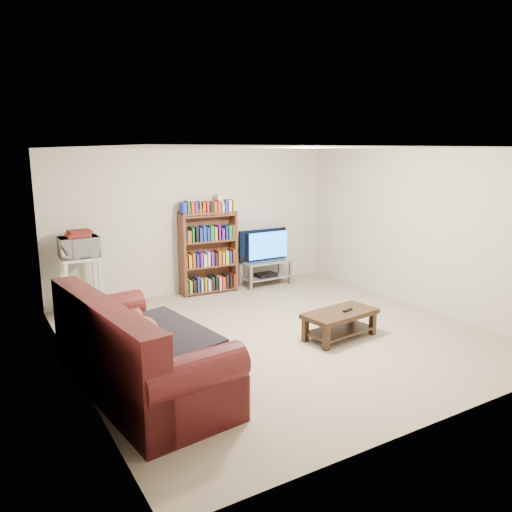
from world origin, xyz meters
TOP-DOWN VIEW (x-y plane):
  - floor at (0.00, 0.00)m, footprint 5.00×5.00m
  - ceiling at (0.00, 0.00)m, footprint 5.00×5.00m
  - wall_back at (0.00, 2.50)m, footprint 5.00×0.00m
  - wall_front at (0.00, -2.50)m, footprint 5.00×0.00m
  - wall_left at (-2.50, 0.00)m, footprint 0.00×5.00m
  - wall_right at (2.50, 0.00)m, footprint 0.00×5.00m
  - sofa at (-2.09, -0.56)m, footprint 1.26×2.42m
  - blanket at (-1.88, -0.69)m, footprint 1.11×1.31m
  - cat at (-1.91, -0.48)m, footprint 0.32×0.66m
  - coffee_table at (0.63, -0.47)m, footprint 1.03×0.61m
  - remote at (0.73, -0.50)m, footprint 0.17×0.09m
  - tv_stand at (1.17, 2.20)m, footprint 0.90×0.42m
  - television at (1.17, 2.20)m, footprint 0.97×0.14m
  - dvd_player at (1.17, 2.20)m, footprint 0.36×0.26m
  - bookshelf at (0.10, 2.30)m, footprint 0.97×0.36m
  - shelf_clutter at (0.19, 2.30)m, footprint 0.71×0.23m
  - microwave_stand at (-2.01, 2.14)m, footprint 0.55×0.41m
  - microwave at (-2.01, 2.14)m, footprint 0.54×0.37m
  - game_boxes at (-2.01, 2.14)m, footprint 0.32×0.28m

SIDE VIEW (x-z plane):
  - floor at x=0.00m, z-range 0.00..0.00m
  - dvd_player at x=1.17m, z-range 0.16..0.22m
  - coffee_table at x=0.63m, z-range 0.07..0.42m
  - tv_stand at x=1.17m, z-range 0.08..0.53m
  - sofa at x=-2.09m, z-range -0.15..0.84m
  - remote at x=0.73m, z-range 0.36..0.38m
  - microwave_stand at x=-2.01m, z-range 0.12..0.99m
  - blanket at x=-1.88m, z-range 0.48..0.67m
  - cat at x=-1.91m, z-range 0.54..0.73m
  - bookshelf at x=0.10m, z-range 0.02..1.40m
  - television at x=1.17m, z-range 0.45..1.01m
  - microwave at x=-2.01m, z-range 0.87..1.17m
  - game_boxes at x=-2.01m, z-range 1.17..1.22m
  - wall_back at x=0.00m, z-range -1.30..3.70m
  - wall_front at x=0.00m, z-range -1.30..3.70m
  - wall_left at x=-2.50m, z-range -1.30..3.70m
  - wall_right at x=2.50m, z-range -1.30..3.70m
  - shelf_clutter at x=0.19m, z-range 1.34..1.62m
  - ceiling at x=0.00m, z-range 2.40..2.40m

